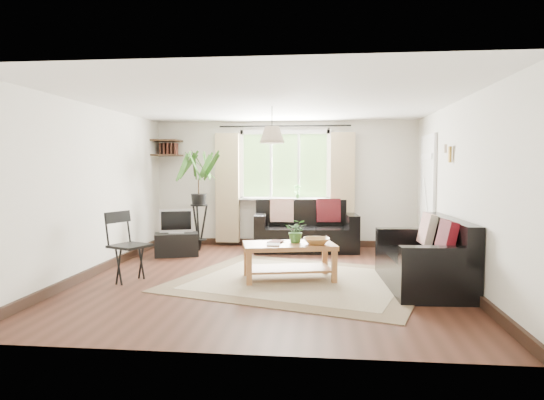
# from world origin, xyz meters

# --- Properties ---
(floor) EXTENTS (5.50, 5.50, 0.00)m
(floor) POSITION_xyz_m (0.00, 0.00, 0.00)
(floor) COLOR #311910
(floor) RESTS_ON ground
(ceiling) EXTENTS (5.50, 5.50, 0.00)m
(ceiling) POSITION_xyz_m (0.00, 0.00, 2.40)
(ceiling) COLOR white
(ceiling) RESTS_ON floor
(wall_back) EXTENTS (5.00, 0.02, 2.40)m
(wall_back) POSITION_xyz_m (0.00, 2.75, 1.20)
(wall_back) COLOR beige
(wall_back) RESTS_ON floor
(wall_front) EXTENTS (5.00, 0.02, 2.40)m
(wall_front) POSITION_xyz_m (0.00, -2.75, 1.20)
(wall_front) COLOR beige
(wall_front) RESTS_ON floor
(wall_left) EXTENTS (0.02, 5.50, 2.40)m
(wall_left) POSITION_xyz_m (-2.50, 0.00, 1.20)
(wall_left) COLOR beige
(wall_left) RESTS_ON floor
(wall_right) EXTENTS (0.02, 5.50, 2.40)m
(wall_right) POSITION_xyz_m (2.50, 0.00, 1.20)
(wall_right) COLOR beige
(wall_right) RESTS_ON floor
(rug) EXTENTS (3.80, 3.51, 0.02)m
(rug) POSITION_xyz_m (0.44, -0.14, 0.01)
(rug) COLOR beige
(rug) RESTS_ON floor
(window) EXTENTS (2.50, 0.16, 2.16)m
(window) POSITION_xyz_m (0.00, 2.71, 1.55)
(window) COLOR white
(window) RESTS_ON wall_back
(door) EXTENTS (0.06, 0.96, 2.06)m
(door) POSITION_xyz_m (2.47, 1.70, 1.00)
(door) COLOR silver
(door) RESTS_ON wall_right
(corner_shelf) EXTENTS (0.50, 0.50, 0.34)m
(corner_shelf) POSITION_xyz_m (-2.25, 2.50, 1.89)
(corner_shelf) COLOR black
(corner_shelf) RESTS_ON wall_back
(pendant_lamp) EXTENTS (0.36, 0.36, 0.54)m
(pendant_lamp) POSITION_xyz_m (0.00, 0.40, 2.05)
(pendant_lamp) COLOR beige
(pendant_lamp) RESTS_ON ceiling
(wall_sconce) EXTENTS (0.12, 0.12, 0.28)m
(wall_sconce) POSITION_xyz_m (2.43, 0.30, 1.74)
(wall_sconce) COLOR beige
(wall_sconce) RESTS_ON wall_right
(sofa_back) EXTENTS (1.92, 1.08, 0.87)m
(sofa_back) POSITION_xyz_m (0.42, 2.23, 0.43)
(sofa_back) COLOR black
(sofa_back) RESTS_ON floor
(sofa_right) EXTENTS (1.83, 0.98, 0.84)m
(sofa_right) POSITION_xyz_m (1.99, -0.29, 0.42)
(sofa_right) COLOR black
(sofa_right) RESTS_ON floor
(coffee_table) EXTENTS (1.33, 0.91, 0.50)m
(coffee_table) POSITION_xyz_m (0.28, -0.10, 0.25)
(coffee_table) COLOR brown
(coffee_table) RESTS_ON floor
(table_plant) EXTENTS (0.31, 0.27, 0.32)m
(table_plant) POSITION_xyz_m (0.38, -0.02, 0.66)
(table_plant) COLOR #34692A
(table_plant) RESTS_ON coffee_table
(bowl) EXTENTS (0.39, 0.39, 0.09)m
(bowl) POSITION_xyz_m (0.65, -0.13, 0.54)
(bowl) COLOR #A27238
(bowl) RESTS_ON coffee_table
(book_a) EXTENTS (0.18, 0.24, 0.02)m
(book_a) POSITION_xyz_m (0.00, -0.27, 0.51)
(book_a) COLOR silver
(book_a) RESTS_ON coffee_table
(book_b) EXTENTS (0.23, 0.27, 0.02)m
(book_b) POSITION_xyz_m (0.02, -0.02, 0.51)
(book_b) COLOR #592A23
(book_b) RESTS_ON coffee_table
(tv_stand) EXTENTS (0.82, 0.62, 0.39)m
(tv_stand) POSITION_xyz_m (-1.76, 1.46, 0.20)
(tv_stand) COLOR black
(tv_stand) RESTS_ON floor
(tv) EXTENTS (0.59, 0.35, 0.43)m
(tv) POSITION_xyz_m (-1.76, 1.46, 0.61)
(tv) COLOR #A5A5AA
(tv) RESTS_ON tv_stand
(palm_stand) EXTENTS (0.80, 0.80, 1.83)m
(palm_stand) POSITION_xyz_m (-1.51, 2.03, 0.92)
(palm_stand) COLOR black
(palm_stand) RESTS_ON floor
(folding_chair) EXTENTS (0.64, 0.64, 0.93)m
(folding_chair) POSITION_xyz_m (-1.81, -0.43, 0.47)
(folding_chair) COLOR black
(folding_chair) RESTS_ON floor
(sill_plant) EXTENTS (0.14, 0.10, 0.27)m
(sill_plant) POSITION_xyz_m (0.25, 2.63, 1.06)
(sill_plant) COLOR #2D6023
(sill_plant) RESTS_ON window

